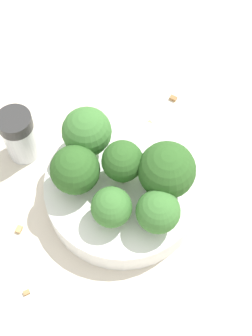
# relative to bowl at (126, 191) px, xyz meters

# --- Properties ---
(ground_plane) EXTENTS (3.00, 3.00, 0.00)m
(ground_plane) POSITION_rel_bowl_xyz_m (0.00, 0.00, -0.02)
(ground_plane) COLOR beige
(bowl) EXTENTS (0.17, 0.17, 0.03)m
(bowl) POSITION_rel_bowl_xyz_m (0.00, 0.00, 0.00)
(bowl) COLOR white
(bowl) RESTS_ON ground_plane
(broccoli_floret_0) EXTENTS (0.04, 0.04, 0.06)m
(broccoli_floret_0) POSITION_rel_bowl_xyz_m (-0.01, -0.00, 0.05)
(broccoli_floret_0) COLOR #84AD66
(broccoli_floret_0) RESTS_ON bowl
(broccoli_floret_1) EXTENTS (0.04, 0.04, 0.05)m
(broccoli_floret_1) POSITION_rel_bowl_xyz_m (0.04, -0.01, 0.04)
(broccoli_floret_1) COLOR #8EB770
(broccoli_floret_1) RESTS_ON bowl
(broccoli_floret_2) EXTENTS (0.06, 0.06, 0.07)m
(broccoli_floret_2) POSITION_rel_bowl_xyz_m (0.01, 0.04, 0.05)
(broccoli_floret_2) COLOR #8EB770
(broccoli_floret_2) RESTS_ON bowl
(broccoli_floret_3) EXTENTS (0.05, 0.05, 0.06)m
(broccoli_floret_3) POSITION_rel_bowl_xyz_m (-0.00, -0.05, 0.05)
(broccoli_floret_3) COLOR #8EB770
(broccoli_floret_3) RESTS_ON bowl
(broccoli_floret_4) EXTENTS (0.05, 0.05, 0.07)m
(broccoli_floret_4) POSITION_rel_bowl_xyz_m (-0.04, -0.04, 0.06)
(broccoli_floret_4) COLOR #7A9E5B
(broccoli_floret_4) RESTS_ON bowl
(broccoli_floret_5) EXTENTS (0.04, 0.04, 0.05)m
(broccoli_floret_5) POSITION_rel_bowl_xyz_m (0.05, 0.03, 0.05)
(broccoli_floret_5) COLOR #84AD66
(broccoli_floret_5) RESTS_ON bowl
(pepper_shaker) EXTENTS (0.04, 0.04, 0.07)m
(pepper_shaker) POSITION_rel_bowl_xyz_m (-0.06, -0.12, 0.02)
(pepper_shaker) COLOR silver
(pepper_shaker) RESTS_ON ground_plane
(almond_crumb_0) EXTENTS (0.01, 0.01, 0.01)m
(almond_crumb_0) POSITION_rel_bowl_xyz_m (0.04, -0.12, -0.01)
(almond_crumb_0) COLOR tan
(almond_crumb_0) RESTS_ON ground_plane
(almond_crumb_1) EXTENTS (0.01, 0.01, 0.01)m
(almond_crumb_1) POSITION_rel_bowl_xyz_m (-0.14, 0.07, -0.01)
(almond_crumb_1) COLOR olive
(almond_crumb_1) RESTS_ON ground_plane
(almond_crumb_2) EXTENTS (0.01, 0.01, 0.01)m
(almond_crumb_2) POSITION_rel_bowl_xyz_m (-0.10, 0.03, -0.01)
(almond_crumb_2) COLOR tan
(almond_crumb_2) RESTS_ON ground_plane
(almond_crumb_3) EXTENTS (0.01, 0.01, 0.01)m
(almond_crumb_3) POSITION_rel_bowl_xyz_m (0.11, -0.10, -0.01)
(almond_crumb_3) COLOR #AD7F4C
(almond_crumb_3) RESTS_ON ground_plane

